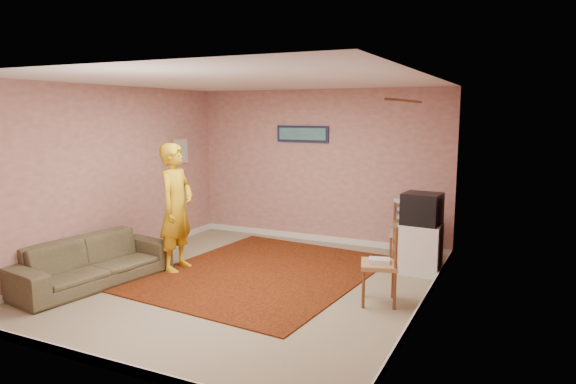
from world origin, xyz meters
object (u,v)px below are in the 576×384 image
at_px(tv_cabinet, 420,248).
at_px(chair_a, 404,227).
at_px(chair_b, 379,255).
at_px(crt_tv, 422,209).
at_px(sofa, 92,262).
at_px(person, 176,207).

distance_m(tv_cabinet, chair_a, 0.57).
bearing_deg(chair_b, crt_tv, 154.91).
distance_m(chair_a, sofa, 4.39).
distance_m(tv_cabinet, chair_b, 1.42).
bearing_deg(chair_b, tv_cabinet, 154.70).
relative_size(crt_tv, chair_b, 1.02).
xyz_separation_m(tv_cabinet, chair_b, (-0.21, -1.39, 0.24)).
bearing_deg(person, chair_b, -96.92).
bearing_deg(crt_tv, tv_cabinet, -0.00).
bearing_deg(person, crt_tv, -72.83).
bearing_deg(chair_a, chair_b, -92.53).
distance_m(tv_cabinet, person, 3.45).
bearing_deg(sofa, chair_a, -41.88).
relative_size(tv_cabinet, chair_b, 1.29).
xyz_separation_m(crt_tv, chair_a, (-0.32, 0.42, -0.38)).
xyz_separation_m(sofa, person, (0.62, 0.99, 0.60)).
bearing_deg(sofa, chair_b, -65.80).
height_order(tv_cabinet, chair_b, chair_b).
xyz_separation_m(chair_b, sofa, (-3.54, -0.94, -0.29)).
relative_size(tv_cabinet, person, 0.38).
xyz_separation_m(crt_tv, sofa, (-3.74, -2.33, -0.61)).
height_order(tv_cabinet, chair_a, chair_a).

